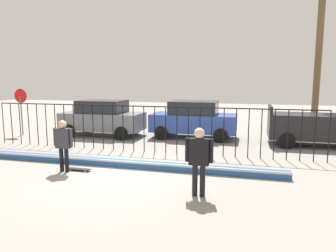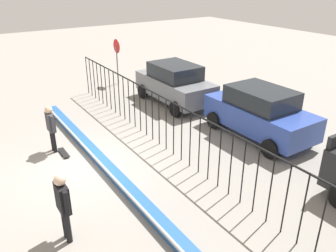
{
  "view_description": "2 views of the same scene",
  "coord_description": "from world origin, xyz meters",
  "px_view_note": "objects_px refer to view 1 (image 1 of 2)",
  "views": [
    {
      "loc": [
        4.19,
        -9.17,
        2.99
      ],
      "look_at": [
        1.09,
        2.61,
        1.16
      ],
      "focal_mm": 33.21,
      "sensor_mm": 36.0,
      "label": 1
    },
    {
      "loc": [
        9.58,
        -3.03,
        5.78
      ],
      "look_at": [
        0.9,
        2.65,
        1.12
      ],
      "focal_mm": 36.61,
      "sensor_mm": 36.0,
      "label": 2
    }
  ],
  "objects_px": {
    "camera_operator": "(199,156)",
    "skateboard": "(79,169)",
    "parked_car_gray": "(103,118)",
    "skateboarder": "(63,141)",
    "parked_car_blue": "(194,119)",
    "pickup_truck": "(329,124)",
    "stop_sign": "(21,105)"
  },
  "relations": [
    {
      "from": "camera_operator",
      "to": "skateboard",
      "type": "bearing_deg",
      "value": 3.56
    },
    {
      "from": "camera_operator",
      "to": "parked_car_gray",
      "type": "height_order",
      "value": "parked_car_gray"
    },
    {
      "from": "skateboarder",
      "to": "parked_car_blue",
      "type": "xyz_separation_m",
      "value": [
        3.04,
        6.95,
        -0.04
      ]
    },
    {
      "from": "skateboarder",
      "to": "camera_operator",
      "type": "height_order",
      "value": "camera_operator"
    },
    {
      "from": "camera_operator",
      "to": "pickup_truck",
      "type": "xyz_separation_m",
      "value": [
        4.66,
        7.42,
        -0.04
      ]
    },
    {
      "from": "skateboard",
      "to": "pickup_truck",
      "type": "xyz_separation_m",
      "value": [
        8.83,
        6.2,
        0.98
      ]
    },
    {
      "from": "skateboard",
      "to": "stop_sign",
      "type": "height_order",
      "value": "stop_sign"
    },
    {
      "from": "skateboard",
      "to": "parked_car_blue",
      "type": "height_order",
      "value": "parked_car_blue"
    },
    {
      "from": "parked_car_gray",
      "to": "camera_operator",
      "type": "bearing_deg",
      "value": -48.39
    },
    {
      "from": "parked_car_blue",
      "to": "camera_operator",
      "type": "bearing_deg",
      "value": -82.37
    },
    {
      "from": "parked_car_gray",
      "to": "parked_car_blue",
      "type": "xyz_separation_m",
      "value": [
        4.8,
        0.61,
        0.0
      ]
    },
    {
      "from": "camera_operator",
      "to": "stop_sign",
      "type": "bearing_deg",
      "value": -11.35
    },
    {
      "from": "skateboarder",
      "to": "parked_car_gray",
      "type": "relative_size",
      "value": 0.39
    },
    {
      "from": "skateboarder",
      "to": "camera_operator",
      "type": "relative_size",
      "value": 0.95
    },
    {
      "from": "pickup_truck",
      "to": "stop_sign",
      "type": "relative_size",
      "value": 1.88
    },
    {
      "from": "skateboard",
      "to": "camera_operator",
      "type": "relative_size",
      "value": 0.45
    },
    {
      "from": "skateboard",
      "to": "parked_car_gray",
      "type": "height_order",
      "value": "parked_car_gray"
    },
    {
      "from": "camera_operator",
      "to": "parked_car_blue",
      "type": "distance_m",
      "value": 8.12
    },
    {
      "from": "camera_operator",
      "to": "pickup_truck",
      "type": "distance_m",
      "value": 8.76
    },
    {
      "from": "skateboarder",
      "to": "camera_operator",
      "type": "xyz_separation_m",
      "value": [
        4.58,
        -1.02,
        0.06
      ]
    },
    {
      "from": "parked_car_blue",
      "to": "pickup_truck",
      "type": "height_order",
      "value": "pickup_truck"
    },
    {
      "from": "stop_sign",
      "to": "parked_car_blue",
      "type": "bearing_deg",
      "value": 9.55
    },
    {
      "from": "pickup_truck",
      "to": "skateboarder",
      "type": "bearing_deg",
      "value": -141.32
    },
    {
      "from": "parked_car_gray",
      "to": "skateboarder",
      "type": "bearing_deg",
      "value": -73.62
    },
    {
      "from": "stop_sign",
      "to": "camera_operator",
      "type": "bearing_deg",
      "value": -31.15
    },
    {
      "from": "camera_operator",
      "to": "parked_car_blue",
      "type": "relative_size",
      "value": 0.42
    },
    {
      "from": "pickup_truck",
      "to": "stop_sign",
      "type": "height_order",
      "value": "stop_sign"
    },
    {
      "from": "parked_car_gray",
      "to": "stop_sign",
      "type": "relative_size",
      "value": 1.72
    },
    {
      "from": "skateboard",
      "to": "pickup_truck",
      "type": "relative_size",
      "value": 0.17
    },
    {
      "from": "skateboarder",
      "to": "parked_car_gray",
      "type": "bearing_deg",
      "value": 76.7
    },
    {
      "from": "parked_car_blue",
      "to": "skateboarder",
      "type": "bearing_deg",
      "value": -116.98
    },
    {
      "from": "skateboarder",
      "to": "parked_car_blue",
      "type": "distance_m",
      "value": 7.58
    }
  ]
}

